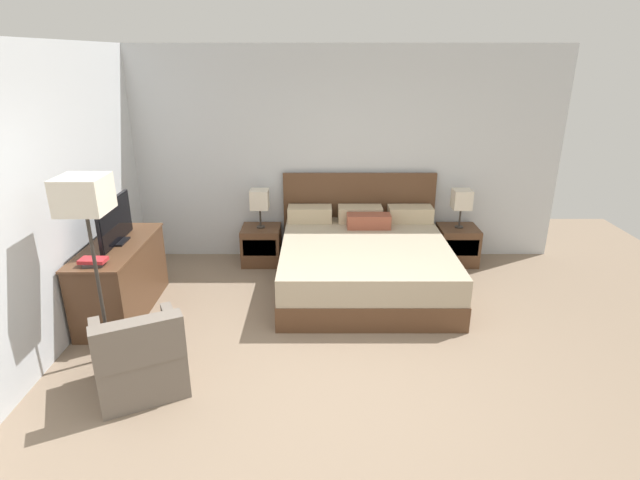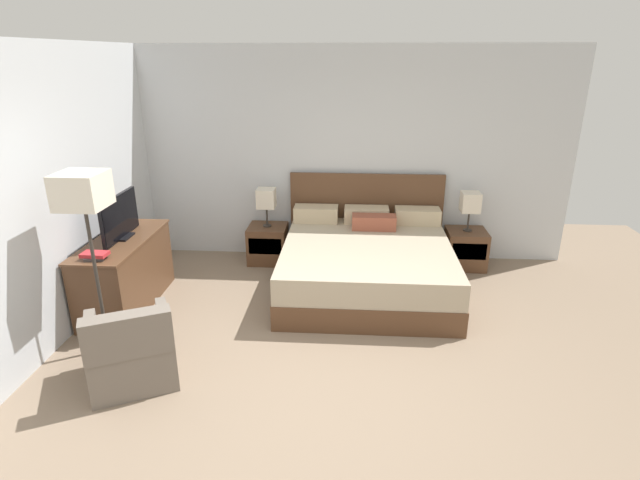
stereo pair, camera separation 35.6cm
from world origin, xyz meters
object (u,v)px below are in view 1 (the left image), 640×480
object	(u,v)px
bed	(364,262)
dresser	(121,277)
tv	(115,222)
table_lamp_right	(462,200)
table_lamp_left	(260,200)
floor_lamp	(85,204)
nightstand_right	(457,245)
book_red_cover	(94,264)
book_blue_cover	(93,260)
nightstand_left	(262,245)
armchair_by_window	(140,359)

from	to	relation	value
bed	dresser	distance (m)	2.74
tv	table_lamp_right	bearing A→B (deg)	18.24
table_lamp_left	floor_lamp	world-z (taller)	floor_lamp
nightstand_right	tv	size ratio (longest dim) A/B	0.63
bed	nightstand_right	distance (m)	1.50
floor_lamp	book_red_cover	bearing A→B (deg)	117.33
bed	dresser	world-z (taller)	bed
book_blue_cover	nightstand_left	bearing A→B (deg)	54.69
nightstand_left	nightstand_right	distance (m)	2.63
bed	dresser	size ratio (longest dim) A/B	1.48
nightstand_right	tv	xyz separation A→B (m)	(-3.98, -1.31, 0.76)
bed	table_lamp_right	distance (m)	1.60
dresser	book_red_cover	xyz separation A→B (m)	(0.00, -0.55, 0.40)
nightstand_right	book_blue_cover	xyz separation A→B (m)	(-3.98, -1.91, 0.58)
dresser	armchair_by_window	bearing A→B (deg)	-64.55
nightstand_left	armchair_by_window	world-z (taller)	armchair_by_window
nightstand_left	tv	bearing A→B (deg)	-135.91
nightstand_right	table_lamp_left	size ratio (longest dim) A/B	0.99
book_red_cover	table_lamp_right	bearing A→B (deg)	25.68
nightstand_left	book_red_cover	xyz separation A→B (m)	(-1.35, -1.91, 0.55)
book_red_cover	book_blue_cover	distance (m)	0.03
nightstand_right	book_blue_cover	size ratio (longest dim) A/B	2.07
nightstand_left	nightstand_right	bearing A→B (deg)	0.00
armchair_by_window	floor_lamp	world-z (taller)	floor_lamp
tv	table_lamp_left	bearing A→B (deg)	44.12
table_lamp_right	book_blue_cover	size ratio (longest dim) A/B	2.10
nightstand_left	nightstand_right	xyz separation A→B (m)	(2.63, 0.00, 0.00)
table_lamp_left	floor_lamp	size ratio (longest dim) A/B	0.30
bed	table_lamp_left	distance (m)	1.61
tv	book_red_cover	xyz separation A→B (m)	(0.00, -0.60, -0.21)
bed	book_blue_cover	size ratio (longest dim) A/B	8.58
nightstand_left	armchair_by_window	size ratio (longest dim) A/B	0.55
nightstand_left	dresser	bearing A→B (deg)	-134.82
table_lamp_right	dresser	bearing A→B (deg)	-161.07
bed	book_red_cover	world-z (taller)	bed
nightstand_right	book_blue_cover	bearing A→B (deg)	-154.35
book_red_cover	floor_lamp	distance (m)	0.80
nightstand_left	table_lamp_right	distance (m)	2.70
armchair_by_window	book_red_cover	bearing A→B (deg)	128.31
nightstand_left	tv	xyz separation A→B (m)	(-1.35, -1.31, 0.76)
table_lamp_right	tv	xyz separation A→B (m)	(-3.98, -1.31, 0.13)
table_lamp_right	armchair_by_window	bearing A→B (deg)	-140.72
bed	nightstand_left	xyz separation A→B (m)	(-1.31, 0.73, -0.07)
dresser	armchair_by_window	size ratio (longest dim) A/B	1.55
table_lamp_right	tv	bearing A→B (deg)	-161.76
table_lamp_right	table_lamp_left	bearing A→B (deg)	180.00
tv	armchair_by_window	world-z (taller)	tv
bed	armchair_by_window	bearing A→B (deg)	-135.38
nightstand_left	armchair_by_window	xyz separation A→B (m)	(-0.71, -2.73, 0.03)
book_blue_cover	armchair_by_window	xyz separation A→B (m)	(0.65, -0.81, -0.55)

